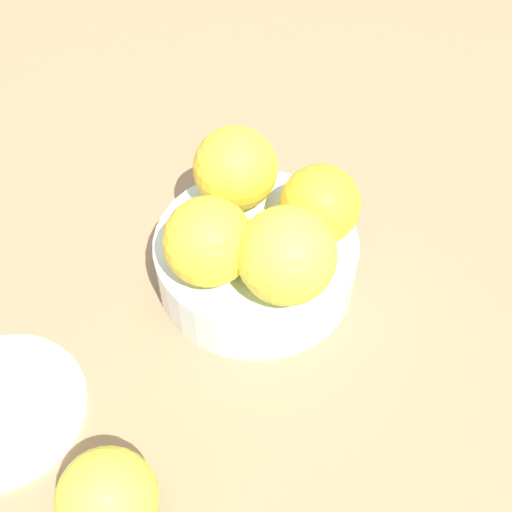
{
  "coord_description": "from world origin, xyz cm",
  "views": [
    {
      "loc": [
        35.08,
        -7.12,
        46.46
      ],
      "look_at": [
        0.0,
        0.0,
        2.75
      ],
      "focal_mm": 49.05,
      "sensor_mm": 36.0,
      "label": 1
    }
  ],
  "objects_px": {
    "fruit_bowl": "(256,260)",
    "orange_in_bowl_2": "(319,202)",
    "orange_in_bowl_3": "(287,256)",
    "orange_loose_0": "(107,499)",
    "orange_in_bowl_0": "(235,169)",
    "orange_in_bowl_1": "(208,242)"
  },
  "relations": [
    {
      "from": "fruit_bowl",
      "to": "orange_in_bowl_2",
      "type": "distance_m",
      "value": 0.07
    },
    {
      "from": "orange_in_bowl_1",
      "to": "orange_in_bowl_2",
      "type": "xyz_separation_m",
      "value": [
        -0.03,
        0.09,
        -0.0
      ]
    },
    {
      "from": "fruit_bowl",
      "to": "orange_in_bowl_2",
      "type": "bearing_deg",
      "value": 93.99
    },
    {
      "from": "orange_in_bowl_0",
      "to": "orange_loose_0",
      "type": "bearing_deg",
      "value": -28.7
    },
    {
      "from": "fruit_bowl",
      "to": "orange_loose_0",
      "type": "height_order",
      "value": "orange_loose_0"
    },
    {
      "from": "orange_in_bowl_0",
      "to": "orange_in_bowl_1",
      "type": "relative_size",
      "value": 1.01
    },
    {
      "from": "fruit_bowl",
      "to": "orange_in_bowl_2",
      "type": "xyz_separation_m",
      "value": [
        -0.0,
        0.05,
        0.06
      ]
    },
    {
      "from": "orange_in_bowl_2",
      "to": "orange_in_bowl_1",
      "type": "bearing_deg",
      "value": -74.37
    },
    {
      "from": "orange_in_bowl_3",
      "to": "orange_in_bowl_2",
      "type": "bearing_deg",
      "value": 143.97
    },
    {
      "from": "orange_in_bowl_3",
      "to": "orange_loose_0",
      "type": "distance_m",
      "value": 0.2
    },
    {
      "from": "orange_in_bowl_0",
      "to": "orange_in_bowl_3",
      "type": "height_order",
      "value": "orange_in_bowl_3"
    },
    {
      "from": "orange_in_bowl_0",
      "to": "orange_loose_0",
      "type": "height_order",
      "value": "orange_in_bowl_0"
    },
    {
      "from": "fruit_bowl",
      "to": "orange_in_bowl_3",
      "type": "height_order",
      "value": "orange_in_bowl_3"
    },
    {
      "from": "orange_in_bowl_2",
      "to": "orange_loose_0",
      "type": "distance_m",
      "value": 0.26
    },
    {
      "from": "orange_in_bowl_2",
      "to": "orange_loose_0",
      "type": "xyz_separation_m",
      "value": [
        0.18,
        -0.18,
        -0.04
      ]
    },
    {
      "from": "orange_in_bowl_1",
      "to": "orange_in_bowl_2",
      "type": "height_order",
      "value": "orange_in_bowl_1"
    },
    {
      "from": "fruit_bowl",
      "to": "orange_in_bowl_3",
      "type": "bearing_deg",
      "value": 14.69
    },
    {
      "from": "orange_in_bowl_3",
      "to": "orange_in_bowl_0",
      "type": "bearing_deg",
      "value": -168.8
    },
    {
      "from": "orange_in_bowl_1",
      "to": "orange_in_bowl_2",
      "type": "distance_m",
      "value": 0.09
    },
    {
      "from": "fruit_bowl",
      "to": "orange_loose_0",
      "type": "distance_m",
      "value": 0.22
    },
    {
      "from": "fruit_bowl",
      "to": "orange_in_bowl_3",
      "type": "relative_size",
      "value": 2.25
    },
    {
      "from": "orange_in_bowl_3",
      "to": "orange_loose_0",
      "type": "bearing_deg",
      "value": -47.9
    }
  ]
}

